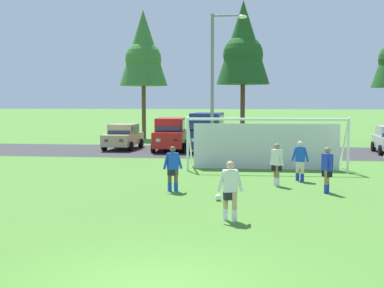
{
  "coord_description": "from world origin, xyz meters",
  "views": [
    {
      "loc": [
        1.71,
        -8.29,
        3.24
      ],
      "look_at": [
        -0.51,
        9.79,
        1.7
      ],
      "focal_mm": 46.82,
      "sensor_mm": 36.0,
      "label": 1
    }
  ],
  "objects_px": {
    "parked_car_slot_center_left": "(207,131)",
    "soccer_goal": "(266,143)",
    "player_winger_right": "(327,170)",
    "player_trailing_back": "(300,161)",
    "player_winger_left": "(230,191)",
    "player_striker_near": "(277,165)",
    "parked_car_slot_far_left": "(123,136)",
    "street_lamp": "(215,86)",
    "parked_car_slot_center": "(266,138)",
    "soccer_ball": "(218,197)",
    "parked_car_slot_left": "(170,134)",
    "player_defender_far": "(173,169)",
    "parked_car_slot_center_right": "(311,138)"
  },
  "relations": [
    {
      "from": "soccer_ball",
      "to": "street_lamp",
      "type": "relative_size",
      "value": 0.03
    },
    {
      "from": "parked_car_slot_left",
      "to": "parked_car_slot_center_right",
      "type": "height_order",
      "value": "parked_car_slot_left"
    },
    {
      "from": "player_striker_near",
      "to": "player_winger_right",
      "type": "height_order",
      "value": "same"
    },
    {
      "from": "parked_car_slot_left",
      "to": "parked_car_slot_center",
      "type": "bearing_deg",
      "value": 4.69
    },
    {
      "from": "player_winger_left",
      "to": "parked_car_slot_center",
      "type": "bearing_deg",
      "value": 85.82
    },
    {
      "from": "player_defender_far",
      "to": "parked_car_slot_center_right",
      "type": "height_order",
      "value": "parked_car_slot_center_right"
    },
    {
      "from": "player_winger_left",
      "to": "player_trailing_back",
      "type": "height_order",
      "value": "same"
    },
    {
      "from": "parked_car_slot_center_right",
      "to": "player_defender_far",
      "type": "bearing_deg",
      "value": -113.32
    },
    {
      "from": "parked_car_slot_center_left",
      "to": "parked_car_slot_center_right",
      "type": "xyz_separation_m",
      "value": [
        6.75,
        0.69,
        -0.47
      ]
    },
    {
      "from": "player_trailing_back",
      "to": "parked_car_slot_far_left",
      "type": "relative_size",
      "value": 0.38
    },
    {
      "from": "parked_car_slot_left",
      "to": "player_striker_near",
      "type": "bearing_deg",
      "value": -64.34
    },
    {
      "from": "player_trailing_back",
      "to": "parked_car_slot_center_right",
      "type": "distance_m",
      "value": 12.62
    },
    {
      "from": "player_striker_near",
      "to": "player_defender_far",
      "type": "bearing_deg",
      "value": -156.23
    },
    {
      "from": "player_trailing_back",
      "to": "parked_car_slot_center_left",
      "type": "bearing_deg",
      "value": 112.57
    },
    {
      "from": "soccer_goal",
      "to": "parked_car_slot_far_left",
      "type": "distance_m",
      "value": 13.27
    },
    {
      "from": "player_striker_near",
      "to": "parked_car_slot_center_right",
      "type": "xyz_separation_m",
      "value": [
        2.86,
        13.75,
        0.05
      ]
    },
    {
      "from": "parked_car_slot_center",
      "to": "player_winger_left",
      "type": "bearing_deg",
      "value": -94.18
    },
    {
      "from": "parked_car_slot_far_left",
      "to": "player_defender_far",
      "type": "bearing_deg",
      "value": -69.06
    },
    {
      "from": "player_winger_right",
      "to": "player_trailing_back",
      "type": "relative_size",
      "value": 1.0
    },
    {
      "from": "player_trailing_back",
      "to": "parked_car_slot_center_left",
      "type": "xyz_separation_m",
      "value": [
        -4.9,
        11.79,
        0.52
      ]
    },
    {
      "from": "soccer_ball",
      "to": "soccer_goal",
      "type": "distance_m",
      "value": 8.05
    },
    {
      "from": "soccer_ball",
      "to": "parked_car_slot_center_left",
      "type": "relative_size",
      "value": 0.05
    },
    {
      "from": "soccer_goal",
      "to": "player_trailing_back",
      "type": "distance_m",
      "value": 3.56
    },
    {
      "from": "player_trailing_back",
      "to": "parked_car_slot_far_left",
      "type": "xyz_separation_m",
      "value": [
        -10.74,
        12.6,
        0.05
      ]
    },
    {
      "from": "parked_car_slot_far_left",
      "to": "parked_car_slot_center_right",
      "type": "bearing_deg",
      "value": -0.53
    },
    {
      "from": "player_winger_left",
      "to": "parked_car_slot_center_right",
      "type": "bearing_deg",
      "value": 77.47
    },
    {
      "from": "player_defender_far",
      "to": "parked_car_slot_center_left",
      "type": "height_order",
      "value": "parked_car_slot_center_left"
    },
    {
      "from": "player_defender_far",
      "to": "street_lamp",
      "type": "distance_m",
      "value": 10.03
    },
    {
      "from": "parked_car_slot_far_left",
      "to": "street_lamp",
      "type": "distance_m",
      "value": 9.66
    },
    {
      "from": "soccer_goal",
      "to": "player_defender_far",
      "type": "distance_m",
      "value": 7.15
    },
    {
      "from": "player_striker_near",
      "to": "player_trailing_back",
      "type": "distance_m",
      "value": 1.62
    },
    {
      "from": "player_trailing_back",
      "to": "parked_car_slot_center_left",
      "type": "distance_m",
      "value": 12.78
    },
    {
      "from": "soccer_goal",
      "to": "player_striker_near",
      "type": "xyz_separation_m",
      "value": [
        0.3,
        -4.55,
        -0.47
      ]
    },
    {
      "from": "player_striker_near",
      "to": "player_trailing_back",
      "type": "xyz_separation_m",
      "value": [
        1.01,
        1.27,
        0.0
      ]
    },
    {
      "from": "player_winger_left",
      "to": "parked_car_slot_far_left",
      "type": "height_order",
      "value": "parked_car_slot_far_left"
    },
    {
      "from": "player_trailing_back",
      "to": "player_striker_near",
      "type": "bearing_deg",
      "value": -128.31
    },
    {
      "from": "player_striker_near",
      "to": "player_winger_right",
      "type": "xyz_separation_m",
      "value": [
        1.71,
        -1.35,
        0.0
      ]
    },
    {
      "from": "player_winger_left",
      "to": "player_winger_right",
      "type": "distance_m",
      "value": 5.63
    },
    {
      "from": "player_winger_right",
      "to": "parked_car_slot_center",
      "type": "relative_size",
      "value": 0.39
    },
    {
      "from": "player_trailing_back",
      "to": "street_lamp",
      "type": "height_order",
      "value": "street_lamp"
    },
    {
      "from": "soccer_goal",
      "to": "player_winger_right",
      "type": "distance_m",
      "value": 6.25
    },
    {
      "from": "soccer_ball",
      "to": "parked_car_slot_left",
      "type": "relative_size",
      "value": 0.05
    },
    {
      "from": "parked_car_slot_center_left",
      "to": "soccer_goal",
      "type": "bearing_deg",
      "value": -67.14
    },
    {
      "from": "parked_car_slot_center_left",
      "to": "parked_car_slot_center",
      "type": "relative_size",
      "value": 1.16
    },
    {
      "from": "parked_car_slot_left",
      "to": "player_defender_far",
      "type": "bearing_deg",
      "value": -80.17
    },
    {
      "from": "parked_car_slot_center_right",
      "to": "player_winger_left",
      "type": "bearing_deg",
      "value": -102.53
    },
    {
      "from": "parked_car_slot_center_left",
      "to": "parked_car_slot_center",
      "type": "bearing_deg",
      "value": 10.87
    },
    {
      "from": "parked_car_slot_far_left",
      "to": "parked_car_slot_center",
      "type": "bearing_deg",
      "value": -0.43
    },
    {
      "from": "player_winger_left",
      "to": "parked_car_slot_center",
      "type": "relative_size",
      "value": 0.39
    },
    {
      "from": "player_trailing_back",
      "to": "parked_car_slot_center_right",
      "type": "xyz_separation_m",
      "value": [
        1.85,
        12.48,
        0.05
      ]
    }
  ]
}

